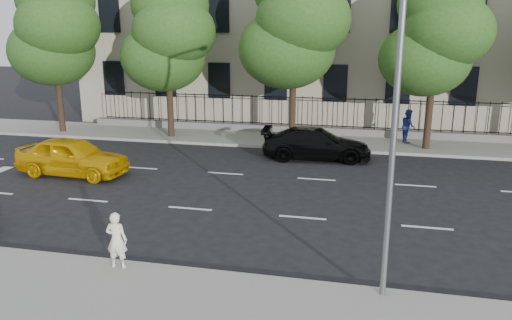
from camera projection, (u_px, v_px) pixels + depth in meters
The scene contains 13 objects.
ground at pixel (291, 249), 14.41m from camera, with size 120.00×120.00×0.00m, color black.
far_sidewalk at pixel (330, 142), 27.60m from camera, with size 60.00×4.00×0.15m, color gray.
lane_markings at pixel (310, 196), 18.89m from camera, with size 49.60×4.62×0.01m, color silver, non-canonical shape.
iron_fence at pixel (332, 126), 29.06m from camera, with size 30.00×0.50×2.20m.
street_light at pixel (397, 76), 10.90m from camera, with size 0.25×3.32×8.05m.
tree_a at pixel (55, 29), 28.82m from camera, with size 5.71×5.31×9.39m.
tree_b at pixel (169, 34), 27.41m from camera, with size 5.53×5.12×8.97m.
tree_c at pixel (295, 23), 25.79m from camera, with size 5.89×5.50×9.80m.
tree_d at pixel (436, 35), 24.46m from camera, with size 5.34×4.94×8.84m.
yellow_taxi at pixel (72, 156), 21.45m from camera, with size 1.96×4.86×1.66m, color #DEA207.
black_sedan at pixel (316, 144), 24.11m from camera, with size 2.12×5.23×1.52m, color black.
woman_near at pixel (117, 240), 12.80m from camera, with size 0.55×0.36×1.51m, color white.
pedestrian_far at pixel (408, 126), 26.92m from camera, with size 0.88×0.68×1.81m, color navy.
Camera 1 is at (1.90, -13.18, 6.17)m, focal length 35.00 mm.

